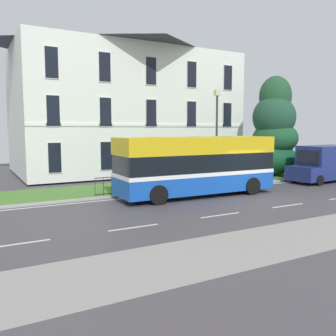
{
  "coord_description": "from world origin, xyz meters",
  "views": [
    {
      "loc": [
        -13.21,
        -13.87,
        3.63
      ],
      "look_at": [
        -3.49,
        3.73,
        1.47
      ],
      "focal_mm": 38.67,
      "sensor_mm": 36.0,
      "label": 1
    }
  ],
  "objects": [
    {
      "name": "single_decker_bus",
      "position": [
        -2.37,
        2.53,
        1.69
      ],
      "size": [
        8.96,
        2.81,
        3.22
      ],
      "rotation": [
        0.0,
        0.0,
        -0.02
      ],
      "color": "#164DB5",
      "rests_on": "ground_plane"
    },
    {
      "name": "litter_bin",
      "position": [
        3.59,
        5.32,
        0.65
      ],
      "size": [
        0.55,
        0.55,
        1.06
      ],
      "color": "#4C4742",
      "rests_on": "ground_plane"
    },
    {
      "name": "iron_verge_railing",
      "position": [
        -1.34,
        4.4,
        0.62
      ],
      "size": [
        12.35,
        0.04,
        0.97
      ],
      "color": "black",
      "rests_on": "ground_plane"
    },
    {
      "name": "evergreen_tree",
      "position": [
        7.1,
        6.35,
        3.35
      ],
      "size": [
        3.88,
        3.96,
        7.49
      ],
      "color": "#423328",
      "rests_on": "ground_plane"
    },
    {
      "name": "white_panel_van",
      "position": [
        8.37,
        2.74,
        1.28
      ],
      "size": [
        5.34,
        2.48,
        2.5
      ],
      "rotation": [
        0.0,
        0.0,
        3.21
      ],
      "color": "navy",
      "rests_on": "ground_plane"
    },
    {
      "name": "ground_plane",
      "position": [
        0.0,
        0.75,
        -0.02
      ],
      "size": [
        60.0,
        56.0,
        0.18
      ],
      "color": "#464146"
    },
    {
      "name": "georgian_townhouse",
      "position": [
        -1.34,
        15.59,
        5.93
      ],
      "size": [
        17.86,
        10.97,
        11.56
      ],
      "color": "white",
      "rests_on": "ground_plane"
    },
    {
      "name": "street_lamp_post",
      "position": [
        0.98,
        5.27,
        3.61
      ],
      "size": [
        0.36,
        0.24,
        6.02
      ],
      "color": "#333338",
      "rests_on": "ground_plane"
    }
  ]
}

